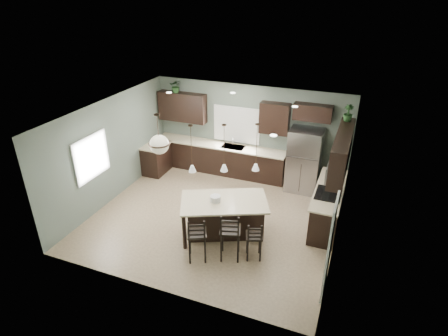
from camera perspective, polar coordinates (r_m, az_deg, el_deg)
ground at (r=9.75m, az=-1.42°, el=-7.47°), size 6.00×6.00×0.00m
pantry_door at (r=7.37m, az=15.78°, el=-11.65°), size 0.04×0.82×2.04m
window_back at (r=11.46m, az=1.96°, el=6.63°), size 1.35×0.02×1.00m
window_left at (r=9.86m, az=-19.63°, el=1.59°), size 0.02×1.10×1.00m
left_return_cabs at (r=11.96m, az=-10.27°, el=1.36°), size 0.60×0.90×0.90m
left_return_countertop at (r=11.76m, az=-10.37°, el=3.42°), size 0.66×0.96×0.04m
back_lower_cabs at (r=11.79m, az=-0.65°, el=1.43°), size 4.20×0.60×0.90m
back_countertop at (r=11.58m, az=-0.70°, el=3.50°), size 4.20×0.66×0.04m
sink_inset at (r=11.42m, az=1.39°, el=3.24°), size 0.70×0.45×0.01m
faucet at (r=11.34m, az=1.35°, el=3.86°), size 0.02×0.02×0.28m
back_upper_left at (r=11.87m, az=-6.35°, el=9.22°), size 1.55×0.34×0.90m
back_upper_right at (r=10.87m, az=7.73°, el=7.50°), size 0.85×0.34×0.90m
fridge_header at (r=10.59m, az=13.38°, el=8.23°), size 1.05×0.34×0.45m
right_lower_cabs at (r=9.71m, az=15.57°, el=-5.57°), size 0.60×2.35×0.90m
right_countertop at (r=9.48m, az=15.79°, el=-3.14°), size 0.66×2.35×0.04m
cooktop at (r=9.22m, az=15.59°, el=-3.80°), size 0.58×0.75×0.02m
wall_oven_front at (r=9.50m, az=13.53°, el=-6.09°), size 0.01×0.72×0.60m
right_upper_cabs at (r=9.02m, az=17.53°, el=2.39°), size 0.34×2.35×0.90m
microwave at (r=8.94m, az=16.69°, el=-0.56°), size 0.40×0.75×0.40m
refrigerator at (r=10.80m, az=12.07°, el=1.13°), size 0.90×0.74×1.85m
kitchen_island at (r=8.90m, az=0.01°, el=-7.58°), size 2.26×1.84×0.92m
serving_dish at (r=8.60m, az=-1.32°, el=-4.68°), size 0.24×0.24×0.14m
bar_stool_left at (r=8.14m, az=-4.13°, el=-10.57°), size 0.54×0.54×1.10m
bar_stool_center at (r=8.14m, az=0.95°, el=-10.15°), size 0.55×0.55×1.18m
bar_stool_right at (r=8.22m, az=4.59°, el=-10.84°), size 0.45×0.45×0.95m
pendant_left at (r=8.03m, az=-4.98°, el=2.91°), size 0.17×0.17×1.10m
pendant_center at (r=8.03m, az=0.02°, el=3.03°), size 0.17×0.17×1.10m
pendant_right at (r=8.10m, az=4.98°, el=3.12°), size 0.17×0.17×1.10m
chandelier at (r=8.76m, az=-9.98°, el=5.10°), size 0.50×0.50×0.98m
plant_back_left at (r=11.75m, az=-7.34°, el=12.28°), size 0.45×0.43×0.40m
plant_right_wall at (r=9.62m, az=18.40°, el=7.96°), size 0.28×0.28×0.41m
room_shell at (r=8.91m, az=-1.54°, el=1.62°), size 6.00×6.00×6.00m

